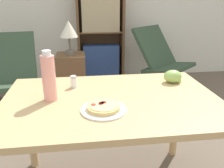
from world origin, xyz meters
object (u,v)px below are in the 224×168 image
object	(u,v)px
grape_bunch	(173,77)
lounge_chair_near	(11,89)
pizza_on_plate	(103,108)
table_lamp	(69,30)
drink_bottle	(49,77)
salt_shaker	(74,82)
side_table	(72,79)
bookshelf	(101,36)
lounge_chair_far	(163,71)

from	to	relation	value
grape_bunch	lounge_chair_near	bearing A→B (deg)	140.79
pizza_on_plate	table_lamp	world-z (taller)	table_lamp
grape_bunch	drink_bottle	world-z (taller)	drink_bottle
salt_shaker	table_lamp	world-z (taller)	table_lamp
table_lamp	pizza_on_plate	bearing A→B (deg)	-82.06
salt_shaker	grape_bunch	bearing A→B (deg)	0.39
side_table	pizza_on_plate	bearing A→B (deg)	-82.06
bookshelf	table_lamp	bearing A→B (deg)	-116.82
drink_bottle	salt_shaker	distance (m)	0.24
lounge_chair_far	bookshelf	world-z (taller)	bookshelf
pizza_on_plate	side_table	xyz separation A→B (m)	(-0.23, 1.68, -0.42)
drink_bottle	grape_bunch	bearing A→B (deg)	13.04
grape_bunch	bookshelf	bearing A→B (deg)	98.30
drink_bottle	bookshelf	bearing A→B (deg)	78.30
pizza_on_plate	lounge_chair_far	world-z (taller)	lounge_chair_far
grape_bunch	lounge_chair_far	world-z (taller)	lounge_chair_far
drink_bottle	salt_shaker	xyz separation A→B (m)	(0.13, 0.18, -0.10)
bookshelf	side_table	bearing A→B (deg)	-116.82
table_lamp	bookshelf	bearing A→B (deg)	63.18
drink_bottle	side_table	world-z (taller)	drink_bottle
lounge_chair_near	side_table	size ratio (longest dim) A/B	1.39
grape_bunch	salt_shaker	xyz separation A→B (m)	(-0.68, -0.00, -0.00)
grape_bunch	lounge_chair_near	distance (m)	1.92
salt_shaker	lounge_chair_far	size ratio (longest dim) A/B	0.08
side_table	grape_bunch	bearing A→B (deg)	-60.28
salt_shaker	bookshelf	size ratio (longest dim) A/B	0.05
pizza_on_plate	lounge_chair_far	size ratio (longest dim) A/B	0.25
table_lamp	grape_bunch	bearing A→B (deg)	-60.28
drink_bottle	side_table	xyz separation A→B (m)	(0.05, 1.50, -0.54)
salt_shaker	lounge_chair_far	bearing A→B (deg)	53.46
pizza_on_plate	drink_bottle	size ratio (longest dim) A/B	0.83
pizza_on_plate	table_lamp	bearing A→B (deg)	97.94
grape_bunch	drink_bottle	size ratio (longest dim) A/B	0.43
drink_bottle	lounge_chair_near	bearing A→B (deg)	114.96
lounge_chair_near	table_lamp	xyz separation A→B (m)	(0.69, 0.14, 0.63)
lounge_chair_near	side_table	world-z (taller)	lounge_chair_near
pizza_on_plate	salt_shaker	world-z (taller)	salt_shaker
lounge_chair_far	bookshelf	bearing A→B (deg)	106.73
salt_shaker	side_table	world-z (taller)	salt_shaker
lounge_chair_far	bookshelf	size ratio (longest dim) A/B	0.63
salt_shaker	table_lamp	bearing A→B (deg)	93.18
drink_bottle	lounge_chair_near	size ratio (longest dim) A/B	0.33
salt_shaker	drink_bottle	bearing A→B (deg)	-125.16
salt_shaker	lounge_chair_far	xyz separation A→B (m)	(1.19, 1.61, -0.47)
salt_shaker	bookshelf	distance (m)	2.21
lounge_chair_far	pizza_on_plate	bearing A→B (deg)	-156.33
pizza_on_plate	bookshelf	bearing A→B (deg)	85.51
grape_bunch	side_table	distance (m)	1.58
lounge_chair_near	side_table	bearing A→B (deg)	3.23
drink_bottle	table_lamp	xyz separation A→B (m)	(0.05, 1.50, 0.06)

